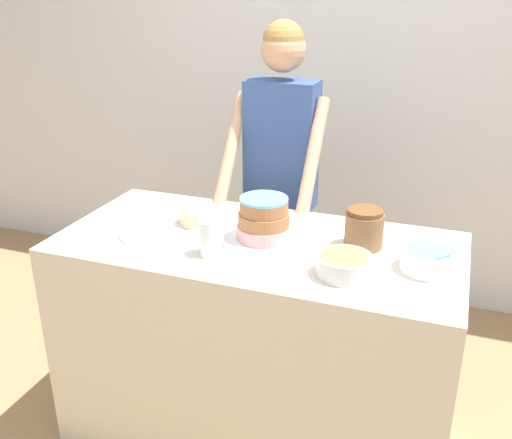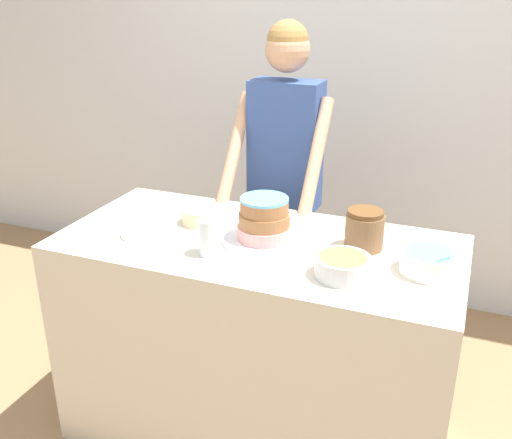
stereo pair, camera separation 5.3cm
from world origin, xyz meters
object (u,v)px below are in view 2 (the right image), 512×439
Objects in this scene: stoneware_jar at (365,230)px; frosting_bowl_blue at (429,261)px; drinking_glass at (209,237)px; frosting_bowl_olive at (343,266)px; ceramic_plate at (149,232)px; cake at (264,222)px; frosting_bowl_white at (200,215)px; person_baker at (285,159)px.

frosting_bowl_blue is at bearing -24.42° from stoneware_jar.
frosting_bowl_blue is 0.27m from stoneware_jar.
drinking_glass is (-0.75, -0.14, 0.03)m from frosting_bowl_blue.
ceramic_plate is (-0.78, 0.06, -0.03)m from frosting_bowl_olive.
drinking_glass is 0.61× the size of ceramic_plate.
frosting_bowl_blue is (0.61, -0.04, -0.03)m from cake.
frosting_bowl_white is 0.66m from stoneware_jar.
frosting_bowl_blue reaches higher than frosting_bowl_olive.
drinking_glass is 0.91× the size of stoneware_jar.
person_baker reaches higher than frosting_bowl_blue.
drinking_glass is at bearing -169.00° from frosting_bowl_blue.
person_baker reaches higher than ceramic_plate.
frosting_bowl_white is at bearing -179.36° from stoneware_jar.
stoneware_jar is (0.50, -0.54, -0.06)m from person_baker.
person_baker is at bearing 89.48° from drinking_glass.
ceramic_plate is (-1.04, -0.07, -0.03)m from frosting_bowl_blue.
person_baker is 0.59m from frosting_bowl_white.
cake is at bearing 13.87° from ceramic_plate.
drinking_glass is at bearing -56.96° from frosting_bowl_white.
drinking_glass is at bearing -127.45° from cake.
drinking_glass is 0.56m from stoneware_jar.
frosting_bowl_olive is 0.48m from drinking_glass.
frosting_bowl_olive is at bearing -26.71° from cake.
cake reaches higher than stoneware_jar.
ceramic_plate is (-0.14, -0.17, -0.03)m from frosting_bowl_white.
cake is (0.13, -0.62, -0.06)m from person_baker.
frosting_bowl_olive is 0.30m from frosting_bowl_blue.
frosting_bowl_blue is at bearing -6.47° from frosting_bowl_white.
cake is 2.43× the size of drinking_glass.
person_baker is at bearing 138.48° from frosting_bowl_blue.
drinking_glass is (-0.14, -0.18, -0.01)m from cake.
frosting_bowl_olive is 0.25m from stoneware_jar.
frosting_bowl_blue is at bearing 27.20° from frosting_bowl_olive.
drinking_glass reaches higher than frosting_bowl_olive.
person_baker is 7.57× the size of ceramic_plate.
frosting_bowl_olive is 0.69m from frosting_bowl_white.
frosting_bowl_white reaches higher than ceramic_plate.
frosting_bowl_olive is (0.34, -0.17, -0.04)m from cake.
frosting_bowl_blue is at bearing -3.56° from cake.
person_baker is 8.85× the size of frosting_bowl_olive.
frosting_bowl_olive is at bearing -20.26° from frosting_bowl_white.
person_baker is 0.63m from cake.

